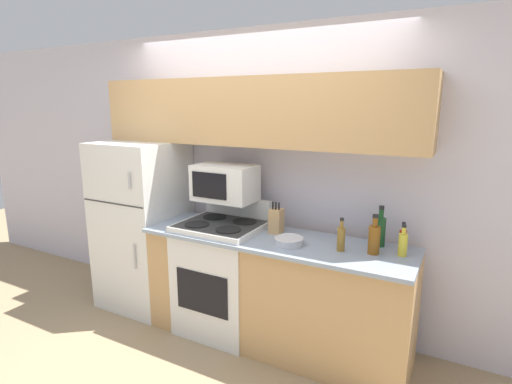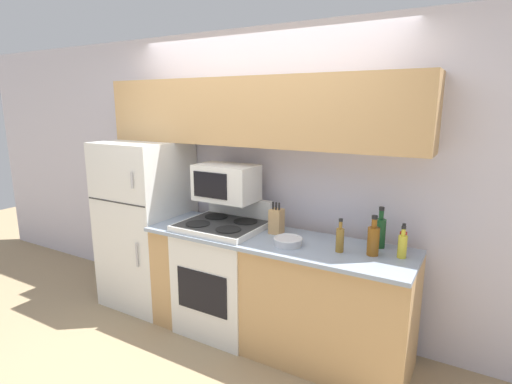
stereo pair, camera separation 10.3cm
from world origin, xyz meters
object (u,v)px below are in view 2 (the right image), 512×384
at_px(refrigerator, 146,223).
at_px(microwave, 226,183).
at_px(knife_block, 276,221).
at_px(bottle_vinegar, 340,239).
at_px(bottle_cooking_spray, 402,245).
at_px(bottle_wine_green, 380,232).
at_px(bottle_hot_sauce, 403,240).
at_px(stove, 223,275).
at_px(bottle_whiskey, 373,240).
at_px(bowl, 288,241).

xyz_separation_m(refrigerator, microwave, (0.90, 0.06, 0.48)).
height_order(knife_block, bottle_vinegar, knife_block).
xyz_separation_m(bottle_cooking_spray, bottle_wine_green, (-0.18, 0.13, 0.03)).
bearing_deg(bottle_wine_green, bottle_hot_sauce, 2.14).
distance_m(stove, microwave, 0.79).
height_order(stove, knife_block, knife_block).
relative_size(refrigerator, bottle_wine_green, 5.27).
height_order(knife_block, bottle_hot_sauce, knife_block).
bearing_deg(stove, microwave, 107.00).
bearing_deg(bottle_vinegar, bottle_whiskey, 13.77).
height_order(refrigerator, bowl, refrigerator).
relative_size(stove, bottle_wine_green, 3.72).
height_order(microwave, bottle_wine_green, microwave).
relative_size(bottle_wine_green, bottle_whiskey, 1.07).
height_order(stove, bottle_whiskey, bottle_whiskey).
bearing_deg(bottle_wine_green, bottle_vinegar, -133.59).
bearing_deg(bottle_cooking_spray, bowl, -167.78).
bearing_deg(bowl, bottle_vinegar, 9.39).
relative_size(refrigerator, stove, 1.42).
relative_size(knife_block, bottle_wine_green, 0.86).
height_order(microwave, bottle_hot_sauce, microwave).
bearing_deg(bottle_hot_sauce, knife_block, -174.47).
relative_size(knife_block, bottle_vinegar, 1.07).
bearing_deg(stove, bottle_wine_green, 9.09).
xyz_separation_m(bottle_hot_sauce, bottle_cooking_spray, (0.02, -0.13, 0.01)).
xyz_separation_m(bowl, bottle_hot_sauce, (0.75, 0.30, 0.05)).
bearing_deg(microwave, bottle_whiskey, -4.64).
distance_m(refrigerator, bowl, 1.61).
bearing_deg(bottle_cooking_spray, bottle_wine_green, 144.70).
distance_m(bottle_vinegar, bottle_wine_green, 0.32).
bearing_deg(refrigerator, bottle_whiskey, -1.12).
bearing_deg(bowl, bottle_cooking_spray, 12.22).
xyz_separation_m(bowl, bottle_whiskey, (0.58, 0.11, 0.08)).
bearing_deg(bottle_cooking_spray, microwave, 177.98).
bearing_deg(bottle_wine_green, knife_block, -173.80).
bearing_deg(refrigerator, knife_block, 2.03).
bearing_deg(bottle_vinegar, bowl, -170.61).
distance_m(microwave, bowl, 0.80).
distance_m(bottle_wine_green, bottle_whiskey, 0.18).
xyz_separation_m(bottle_vinegar, bottle_wine_green, (0.22, 0.23, 0.02)).
height_order(bowl, bottle_vinegar, bottle_vinegar).
height_order(bottle_cooking_spray, bottle_whiskey, bottle_whiskey).
bearing_deg(knife_block, microwave, 178.64).
bearing_deg(bowl, bottle_whiskey, 11.03).
xyz_separation_m(bottle_vinegar, bottle_whiskey, (0.22, 0.05, 0.02)).
bearing_deg(bottle_hot_sauce, stove, -171.69).
bearing_deg(bottle_vinegar, bottle_wine_green, 46.41).
xyz_separation_m(refrigerator, bottle_cooking_spray, (2.36, 0.01, 0.20)).
distance_m(refrigerator, knife_block, 1.41).
bearing_deg(refrigerator, bottle_vinegar, -2.78).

